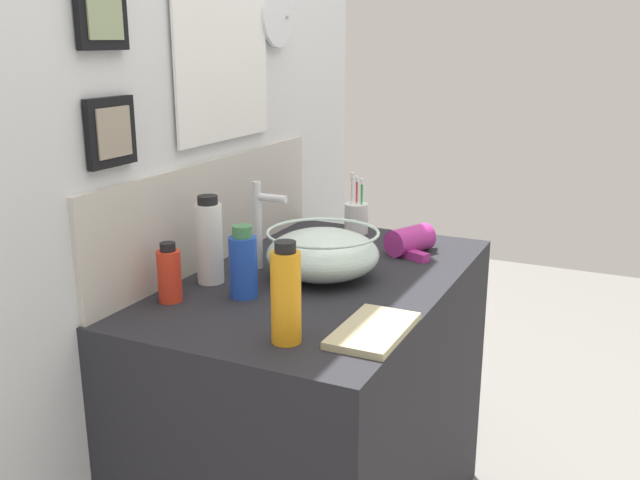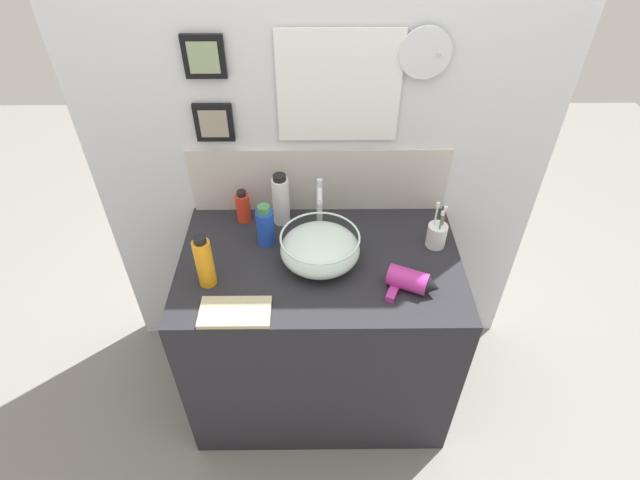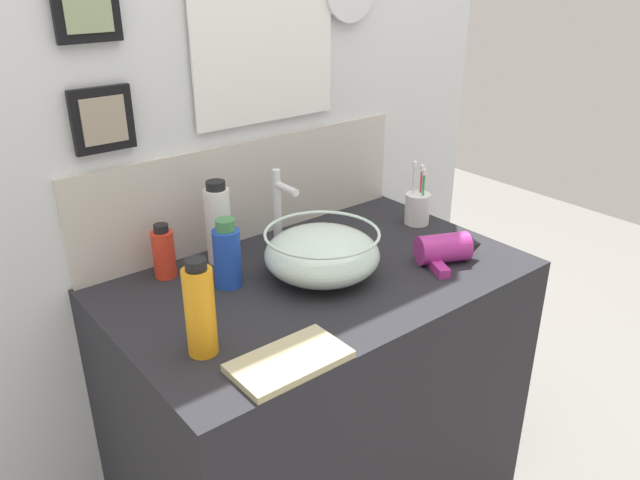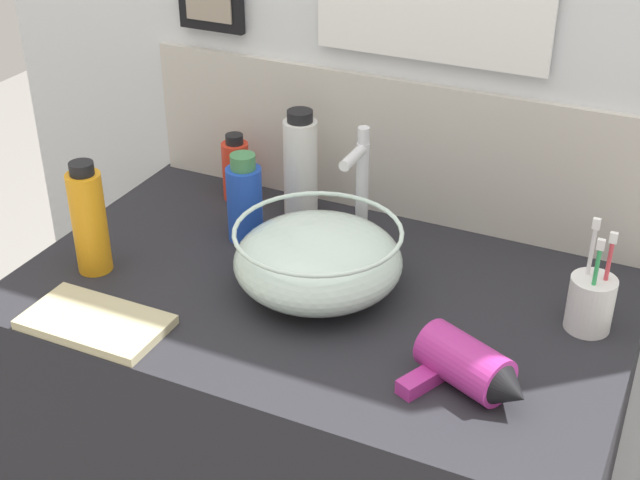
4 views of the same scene
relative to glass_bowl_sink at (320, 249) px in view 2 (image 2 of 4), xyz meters
name	(u,v)px [view 2 (image 2 of 4)]	position (x,y,z in m)	size (l,w,h in m)	color
ground_plane	(320,384)	(0.00, 0.01, -0.89)	(6.00, 6.00, 0.00)	gray
vanity_counter	(320,330)	(0.00, 0.01, -0.48)	(1.06, 0.65, 0.82)	#232328
back_panel	(319,121)	(0.00, 0.36, 0.32)	(1.83, 0.09, 2.42)	silver
glass_bowl_sink	(320,249)	(0.00, 0.00, 0.00)	(0.29, 0.29, 0.13)	silver
faucet	(320,204)	(0.00, 0.18, 0.07)	(0.02, 0.10, 0.24)	silver
hair_drier	(411,281)	(0.32, -0.14, -0.03)	(0.20, 0.14, 0.08)	#B22D8C
toothbrush_cup	(437,235)	(0.45, 0.09, -0.02)	(0.08, 0.08, 0.20)	white
lotion_bottle	(204,262)	(-0.40, -0.10, 0.04)	(0.06, 0.06, 0.21)	orange
soap_dispenser	(281,200)	(-0.15, 0.24, 0.04)	(0.07, 0.07, 0.22)	white
spray_bottle	(243,207)	(-0.31, 0.25, 0.00)	(0.06, 0.06, 0.14)	red
shampoo_bottle	(265,226)	(-0.21, 0.11, 0.02)	(0.07, 0.07, 0.18)	blue
hand_towel	(235,312)	(-0.29, -0.25, -0.06)	(0.24, 0.13, 0.02)	tan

